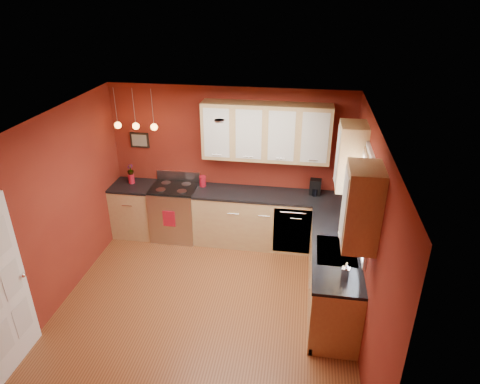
% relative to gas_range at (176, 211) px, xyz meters
% --- Properties ---
extents(floor, '(4.20, 4.20, 0.00)m').
position_rel_gas_range_xyz_m(floor, '(0.92, -1.80, -0.48)').
color(floor, brown).
rests_on(floor, ground).
extents(ceiling, '(4.00, 4.20, 0.02)m').
position_rel_gas_range_xyz_m(ceiling, '(0.92, -1.80, 2.12)').
color(ceiling, silver).
rests_on(ceiling, wall_back).
extents(wall_back, '(4.00, 0.02, 2.60)m').
position_rel_gas_range_xyz_m(wall_back, '(0.92, 0.30, 0.82)').
color(wall_back, maroon).
rests_on(wall_back, floor).
extents(wall_front, '(4.00, 0.02, 2.60)m').
position_rel_gas_range_xyz_m(wall_front, '(0.92, -3.90, 0.82)').
color(wall_front, maroon).
rests_on(wall_front, floor).
extents(wall_left, '(0.02, 4.20, 2.60)m').
position_rel_gas_range_xyz_m(wall_left, '(-1.08, -1.80, 0.82)').
color(wall_left, maroon).
rests_on(wall_left, floor).
extents(wall_right, '(0.02, 4.20, 2.60)m').
position_rel_gas_range_xyz_m(wall_right, '(2.92, -1.80, 0.82)').
color(wall_right, maroon).
rests_on(wall_right, floor).
extents(base_cabinets_back_left, '(0.70, 0.60, 0.90)m').
position_rel_gas_range_xyz_m(base_cabinets_back_left, '(-0.73, -0.00, -0.03)').
color(base_cabinets_back_left, tan).
rests_on(base_cabinets_back_left, floor).
extents(base_cabinets_back_right, '(2.54, 0.60, 0.90)m').
position_rel_gas_range_xyz_m(base_cabinets_back_right, '(1.65, -0.00, -0.03)').
color(base_cabinets_back_right, tan).
rests_on(base_cabinets_back_right, floor).
extents(base_cabinets_right, '(0.60, 2.10, 0.90)m').
position_rel_gas_range_xyz_m(base_cabinets_right, '(2.62, -1.35, -0.03)').
color(base_cabinets_right, tan).
rests_on(base_cabinets_right, floor).
extents(counter_back_left, '(0.70, 0.62, 0.04)m').
position_rel_gas_range_xyz_m(counter_back_left, '(-0.73, -0.00, 0.44)').
color(counter_back_left, black).
rests_on(counter_back_left, base_cabinets_back_left).
extents(counter_back_right, '(2.54, 0.62, 0.04)m').
position_rel_gas_range_xyz_m(counter_back_right, '(1.65, -0.00, 0.44)').
color(counter_back_right, black).
rests_on(counter_back_right, base_cabinets_back_right).
extents(counter_right, '(0.62, 2.10, 0.04)m').
position_rel_gas_range_xyz_m(counter_right, '(2.62, -1.35, 0.44)').
color(counter_right, black).
rests_on(counter_right, base_cabinets_right).
extents(gas_range, '(0.76, 0.64, 1.11)m').
position_rel_gas_range_xyz_m(gas_range, '(0.00, 0.00, 0.00)').
color(gas_range, '#B5B4B9').
rests_on(gas_range, floor).
extents(dishwasher_front, '(0.60, 0.02, 0.80)m').
position_rel_gas_range_xyz_m(dishwasher_front, '(2.02, -0.29, -0.03)').
color(dishwasher_front, '#B5B4B9').
rests_on(dishwasher_front, base_cabinets_back_right).
extents(sink, '(0.50, 0.70, 0.33)m').
position_rel_gas_range_xyz_m(sink, '(2.62, -1.50, 0.43)').
color(sink, gray).
rests_on(sink, counter_right).
extents(window, '(0.06, 1.02, 1.22)m').
position_rel_gas_range_xyz_m(window, '(2.89, -1.50, 1.21)').
color(window, white).
rests_on(window, wall_right).
extents(upper_cabinets_back, '(2.00, 0.35, 0.90)m').
position_rel_gas_range_xyz_m(upper_cabinets_back, '(1.52, 0.12, 1.47)').
color(upper_cabinets_back, tan).
rests_on(upper_cabinets_back, wall_back).
extents(upper_cabinets_right, '(0.35, 1.95, 0.90)m').
position_rel_gas_range_xyz_m(upper_cabinets_right, '(2.75, -1.48, 1.47)').
color(upper_cabinets_right, tan).
rests_on(upper_cabinets_right, wall_right).
extents(wall_picture, '(0.32, 0.03, 0.26)m').
position_rel_gas_range_xyz_m(wall_picture, '(-0.63, 0.28, 1.17)').
color(wall_picture, black).
rests_on(wall_picture, wall_back).
extents(pendant_lights, '(0.71, 0.11, 0.66)m').
position_rel_gas_range_xyz_m(pendant_lights, '(-0.53, -0.05, 1.53)').
color(pendant_lights, gray).
rests_on(pendant_lights, ceiling).
extents(red_canister, '(0.12, 0.12, 0.18)m').
position_rel_gas_range_xyz_m(red_canister, '(0.47, 0.13, 0.55)').
color(red_canister, '#A51123').
rests_on(red_canister, counter_back_right).
extents(red_vase, '(0.10, 0.10, 0.17)m').
position_rel_gas_range_xyz_m(red_vase, '(-0.77, 0.07, 0.54)').
color(red_vase, '#A51123').
rests_on(red_vase, counter_back_left).
extents(flowers, '(0.13, 0.13, 0.19)m').
position_rel_gas_range_xyz_m(flowers, '(-0.77, 0.07, 0.70)').
color(flowers, '#A51123').
rests_on(flowers, red_vase).
extents(coffee_maker, '(0.19, 0.19, 0.26)m').
position_rel_gas_range_xyz_m(coffee_maker, '(2.34, 0.11, 0.58)').
color(coffee_maker, black).
rests_on(coffee_maker, counter_back_right).
extents(soap_pump, '(0.11, 0.11, 0.20)m').
position_rel_gas_range_xyz_m(soap_pump, '(2.69, -2.05, 0.56)').
color(soap_pump, white).
rests_on(soap_pump, counter_right).
extents(dish_towel, '(0.21, 0.01, 0.28)m').
position_rel_gas_range_xyz_m(dish_towel, '(-0.01, -0.33, 0.04)').
color(dish_towel, '#A51123').
rests_on(dish_towel, gas_range).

